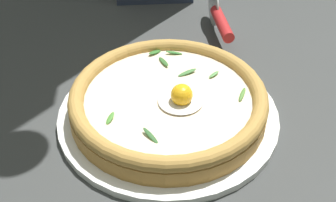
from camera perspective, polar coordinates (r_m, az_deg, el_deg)
The scene contains 4 objects.
ground_plane at distance 0.69m, azimuth 1.02°, elevation -2.79°, with size 2.40×2.40×0.03m, color #373939.
pizza_plate at distance 0.68m, azimuth 0.00°, elevation -1.69°, with size 0.34×0.34×0.01m, color white.
pizza at distance 0.66m, azimuth 0.02°, elevation 0.17°, with size 0.30×0.30×0.06m.
pizza_cutter at distance 0.86m, azimuth 6.85°, elevation 10.94°, with size 0.05×0.17×0.08m.
Camera 1 is at (0.20, 0.47, 0.45)m, focal length 45.77 mm.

